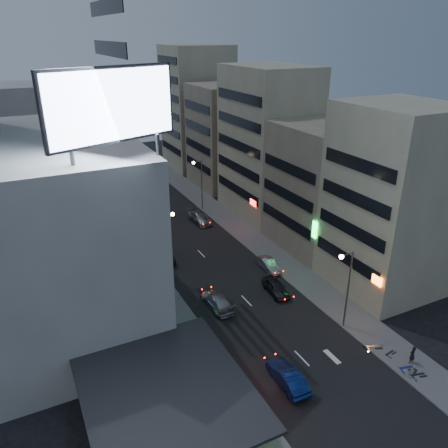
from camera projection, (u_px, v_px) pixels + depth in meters
ground at (331, 389)px, 34.91m from camera, size 180.00×180.00×0.00m
sidewalk_left at (132, 253)px, 56.24m from camera, size 4.00×120.00×0.12m
sidewalk_right at (241, 230)px, 62.74m from camera, size 4.00×120.00×0.12m
food_court at (155, 415)px, 30.10m from camera, size 11.00×13.00×3.88m
white_building at (58, 233)px, 40.78m from camera, size 14.00×24.00×18.00m
shophouse_near at (390, 201)px, 45.58m from camera, size 10.00×11.00×20.00m
shophouse_mid at (323, 187)px, 56.03m from camera, size 11.00×12.00×16.00m
shophouse_far at (268, 143)px, 65.28m from camera, size 10.00×14.00×22.00m
far_left_a at (45, 157)px, 61.50m from camera, size 11.00×10.00×20.00m
far_left_b at (36, 154)px, 72.97m from camera, size 12.00×10.00×15.00m
far_right_a at (226, 136)px, 78.59m from camera, size 11.00×12.00×18.00m
far_right_b at (197, 108)px, 89.07m from camera, size 12.00×12.00×24.00m
billboard at (112, 106)px, 29.09m from camera, size 9.52×3.75×6.20m
street_lamp_right_near at (346, 279)px, 40.07m from camera, size 1.60×0.44×8.02m
street_lamp_left at (166, 237)px, 48.40m from camera, size 1.60×0.44×8.02m
street_lamp_right_far at (199, 178)px, 67.95m from camera, size 1.60×0.44×8.02m
parked_car_right_near at (276, 287)px, 47.49m from camera, size 2.12×4.44×1.46m
parked_car_right_mid at (268, 265)px, 52.24m from camera, size 1.57×4.09×1.33m
parked_car_left at (163, 255)px, 54.34m from camera, size 2.96×5.32×1.41m
parked_car_right_far at (199, 217)px, 65.30m from camera, size 2.53×5.34×1.50m
road_car_blue at (287, 377)px, 35.08m from camera, size 1.81×4.67×1.52m
road_car_silver at (217, 301)px, 45.04m from camera, size 2.12×5.07×1.46m
person at (412, 354)px, 37.22m from camera, size 0.63×0.43×1.70m
scooter_black_a at (425, 367)px, 36.22m from camera, size 1.07×1.99×1.16m
scooter_silver_a at (412, 362)px, 36.74m from camera, size 1.41×2.09×1.22m
scooter_blue at (413, 360)px, 36.99m from camera, size 1.06×1.97×1.14m
scooter_black_b at (393, 345)px, 38.85m from camera, size 0.84×1.74×1.02m
scooter_silver_b at (382, 340)px, 39.36m from camera, size 1.38×2.08×1.21m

